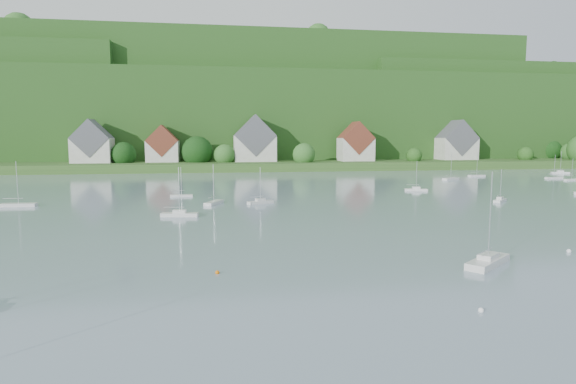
{
  "coord_description": "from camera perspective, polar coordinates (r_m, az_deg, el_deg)",
  "views": [
    {
      "loc": [
        -10.28,
        1.41,
        12.68
      ],
      "look_at": [
        0.91,
        75.0,
        4.0
      ],
      "focal_mm": 29.83,
      "sensor_mm": 36.0,
      "label": 1
    }
  ],
  "objects": [
    {
      "name": "village_building_3",
      "position": [
        192.72,
        8.06,
        5.62
      ],
      "size": [
        13.0,
        10.4,
        15.5
      ],
      "color": "#BCB7AC",
      "rests_on": "far_shore_strip"
    },
    {
      "name": "far_shore_strip",
      "position": [
        199.17,
        -5.69,
        3.4
      ],
      "size": [
        600.0,
        60.0,
        3.0
      ],
      "primitive_type": "cube",
      "color": "#305821",
      "rests_on": "ground"
    },
    {
      "name": "village_building_0",
      "position": [
        190.93,
        -22.29,
        5.21
      ],
      "size": [
        14.0,
        10.4,
        16.0
      ],
      "color": "#BCB7AC",
      "rests_on": "far_shore_strip"
    },
    {
      "name": "near_sailboat_3",
      "position": [
        51.64,
        22.73,
        -7.55
      ],
      "size": [
        6.58,
        5.79,
        9.28
      ],
      "rotation": [
        0.0,
        0.0,
        0.67
      ],
      "color": "silver",
      "rests_on": "ground"
    },
    {
      "name": "village_building_2",
      "position": [
        187.23,
        -3.99,
        5.9
      ],
      "size": [
        16.0,
        11.44,
        18.0
      ],
      "color": "#BCB7AC",
      "rests_on": "far_shore_strip"
    },
    {
      "name": "mooring_buoy_1",
      "position": [
        38.42,
        22.01,
        -13.12
      ],
      "size": [
        0.42,
        0.42,
        0.42
      ],
      "primitive_type": "sphere",
      "color": "white",
      "rests_on": "ground"
    },
    {
      "name": "mooring_buoy_4",
      "position": [
        61.26,
        30.47,
        -6.23
      ],
      "size": [
        0.49,
        0.49,
        0.49
      ],
      "primitive_type": "sphere",
      "color": "white",
      "rests_on": "ground"
    },
    {
      "name": "forested_ridge",
      "position": [
        267.57,
        -6.43,
        8.8
      ],
      "size": [
        620.0,
        181.22,
        69.89
      ],
      "color": "#164416",
      "rests_on": "ground"
    },
    {
      "name": "far_sailboat_cluster",
      "position": [
        117.8,
        6.67,
        0.6
      ],
      "size": [
        202.95,
        73.78,
        8.53
      ],
      "color": "silver",
      "rests_on": "ground"
    },
    {
      "name": "mooring_buoy_3",
      "position": [
        45.51,
        -8.42,
        -9.6
      ],
      "size": [
        0.4,
        0.4,
        0.4
      ],
      "primitive_type": "sphere",
      "color": "orange",
      "rests_on": "ground"
    },
    {
      "name": "village_building_1",
      "position": [
        188.67,
        -14.71,
        5.24
      ],
      "size": [
        12.0,
        9.36,
        14.0
      ],
      "color": "#BCB7AC",
      "rests_on": "far_shore_strip"
    },
    {
      "name": "village_building_4",
      "position": [
        213.62,
        19.44,
        5.45
      ],
      "size": [
        15.0,
        10.4,
        16.5
      ],
      "color": "#BCB7AC",
      "rests_on": "far_shore_strip"
    }
  ]
}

